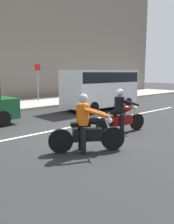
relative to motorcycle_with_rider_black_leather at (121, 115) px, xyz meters
The scene contains 6 objects.
ground_plane 1.68m from the motorcycle_with_rider_black_leather, 141.88° to the left, with size 80.00×80.00×0.00m, color #272727.
lane_marking_stripe 2.68m from the motorcycle_with_rider_black_leather, 134.43° to the left, with size 18.00×0.14×0.01m, color silver.
motorcycle_with_rider_black_leather is the anchor object (origin of this frame).
motorcycle_with_rider_orange_stripe 2.39m from the motorcycle_with_rider_black_leather, 163.47° to the right, with size 1.83×1.21×1.58m.
parked_van_white 5.53m from the motorcycle_with_rider_black_leather, 52.02° to the left, with size 4.59×1.96×2.27m.
street_sign_post 9.84m from the motorcycle_with_rider_black_leather, 76.31° to the left, with size 0.44×0.08×2.61m.
Camera 1 is at (-5.20, -6.17, 2.12)m, focal length 37.58 mm.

